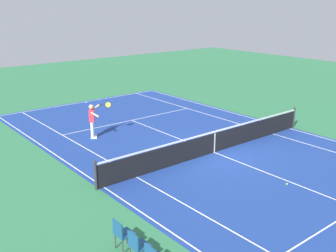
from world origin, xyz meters
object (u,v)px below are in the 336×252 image
(tennis_ball, at_px, (287,184))
(spectator_chair_2, at_px, (122,233))
(spectator_chair_1, at_px, (137,245))
(tennis_player_near, at_px, (93,119))
(tennis_net, at_px, (214,142))

(tennis_ball, relative_size, spectator_chair_2, 0.08)
(spectator_chair_1, height_order, spectator_chair_2, same)
(tennis_player_near, relative_size, tennis_ball, 25.71)
(tennis_net, xyz_separation_m, spectator_chair_1, (-4.30, 7.04, 0.03))
(tennis_ball, xyz_separation_m, spectator_chair_1, (-0.35, 6.74, 0.49))
(tennis_net, height_order, spectator_chair_2, tennis_net)
(spectator_chair_2, bearing_deg, tennis_player_near, -24.46)
(tennis_net, relative_size, tennis_player_near, 6.89)
(tennis_net, xyz_separation_m, tennis_player_near, (5.07, 3.10, 0.44))
(tennis_net, relative_size, spectator_chair_1, 13.30)
(tennis_ball, distance_m, spectator_chair_2, 6.77)
(tennis_net, height_order, spectator_chair_1, tennis_net)
(tennis_player_near, distance_m, spectator_chair_2, 9.52)
(tennis_player_near, xyz_separation_m, spectator_chair_1, (-9.37, 3.94, -0.41))
(tennis_net, bearing_deg, tennis_player_near, 31.45)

